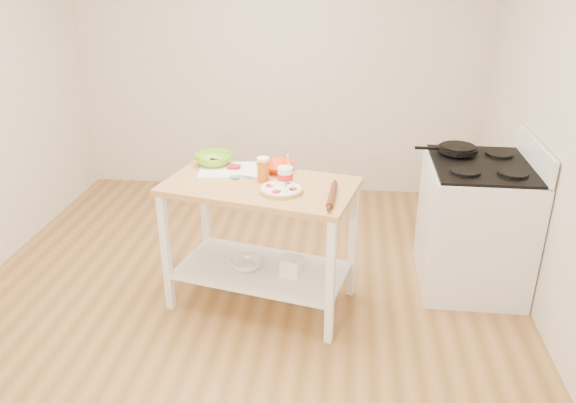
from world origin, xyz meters
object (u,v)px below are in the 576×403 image
Objects in this scene: skillet at (457,149)px; shelf_bin at (291,266)px; orange_bowl at (276,167)px; rolling_pin at (332,195)px; pizza at (281,189)px; spatula at (241,177)px; yogurt_tub at (285,176)px; shelf_glass_bowl at (246,264)px; green_bowl at (214,160)px; beer_pint at (263,169)px; cutting_board at (228,170)px; prep_island at (260,218)px; knife at (222,162)px; gas_stove at (474,224)px.

skillet is 3.47× the size of shelf_bin.
orange_bowl is 0.69× the size of rolling_pin.
rolling_pin is at bearing -27.03° from shelf_bin.
pizza is 0.35m from spatula.
yogurt_tub reaches higher than shelf_glass_bowl.
shelf_glass_bowl is (-0.58, 0.18, -0.63)m from rolling_pin.
spatula is 0.66× the size of orange_bowl.
beer_pint is at bearing -34.15° from green_bowl.
skillet is 1.33m from yogurt_tub.
spatula is at bearing -45.69° from green_bowl.
cutting_board is 1.69× the size of green_bowl.
shelf_glass_bowl is at bearing -125.39° from orange_bowl.
rolling_pin is at bearing -26.59° from beer_pint.
skillet reaches higher than prep_island.
spatula is (-0.14, 0.07, 0.26)m from prep_island.
yogurt_tub reaches higher than knife.
pizza reaches higher than shelf_glass_bowl.
knife is at bearing 166.73° from orange_bowl.
orange_bowl is 0.90× the size of green_bowl.
yogurt_tub reaches higher than spatula.
spatula is at bearing 154.00° from prep_island.
gas_stove is 4.25× the size of green_bowl.
shelf_bin is at bearing -38.20° from cutting_board.
skillet is at bearing 23.80° from beer_pint.
beer_pint is (-0.05, -0.20, 0.05)m from orange_bowl.
pizza is 0.68m from green_bowl.
gas_stove is 4.40× the size of knife.
yogurt_tub is at bearing -151.87° from skillet.
shelf_glass_bowl is at bearing -28.42° from knife.
prep_island is at bearing -112.67° from beer_pint.
pizza reaches higher than prep_island.
skillet reaches higher than green_bowl.
shelf_bin is (0.14, -0.30, -0.60)m from orange_bowl.
yogurt_tub is at bearing 0.53° from shelf_glass_bowl.
green_bowl is (-1.87, -0.12, 0.47)m from gas_stove.
shelf_glass_bowl is at bearing -175.71° from prep_island.
shelf_bin is (0.21, -0.05, -0.33)m from prep_island.
green_bowl reaches higher than orange_bowl.
cutting_board is 2.71× the size of beer_pint.
knife is at bearing 139.38° from beer_pint.
rolling_pin is (0.80, -0.52, 0.00)m from knife.
skillet reaches higher than pizza.
skillet reaches higher than shelf_bin.
shelf_glass_bowl is at bearing -49.76° from green_bowl.
gas_stove is at bearing 20.76° from shelf_bin.
pizza is at bearing -132.50° from shelf_bin.
skillet is 1.60× the size of pizza.
orange_bowl is 1.10× the size of yogurt_tub.
gas_stove is 3.22× the size of rolling_pin.
spatula is at bearing 157.48° from rolling_pin.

